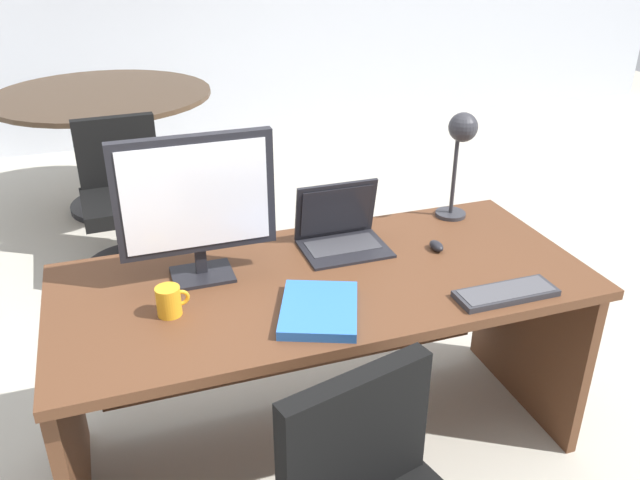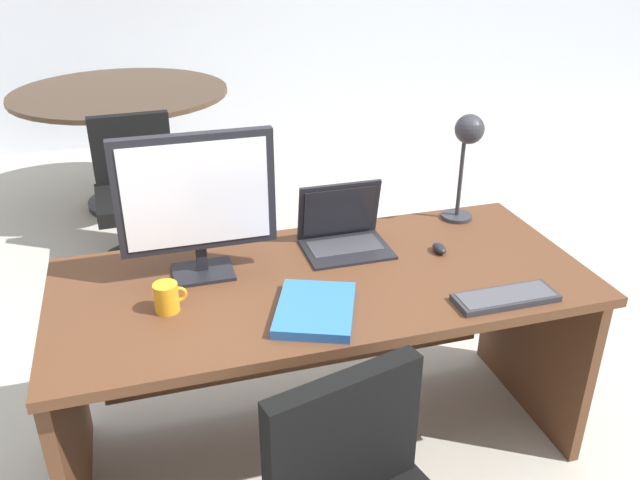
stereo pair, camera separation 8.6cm
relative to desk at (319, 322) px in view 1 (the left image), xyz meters
The scene contains 11 objects.
ground 1.54m from the desk, 90.00° to the left, with size 12.00×12.00×0.00m, color #B7B2A3.
desk is the anchor object (origin of this frame).
monitor 0.62m from the desk, 167.23° to the left, with size 0.50×0.16×0.49m.
laptop 0.35m from the desk, 50.53° to the left, with size 0.30×0.24×0.23m.
keyboard 0.65m from the desk, 34.88° to the right, with size 0.33×0.11×0.02m.
mouse 0.50m from the desk, ahead, with size 0.04×0.07×0.03m.
desk_lamp 0.86m from the desk, 19.55° to the left, with size 0.12×0.14×0.43m.
book 0.35m from the desk, 108.65° to the right, with size 0.32×0.36×0.03m.
coffee_mug 0.58m from the desk, 167.65° to the right, with size 0.10×0.07×0.09m.
meeting_table 2.61m from the desk, 103.29° to the left, with size 1.38×1.38×0.79m.
meeting_chair_near 1.74m from the desk, 108.86° to the left, with size 0.56×0.56×0.83m.
Camera 1 is at (-0.62, -1.78, 1.81)m, focal length 36.70 mm.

